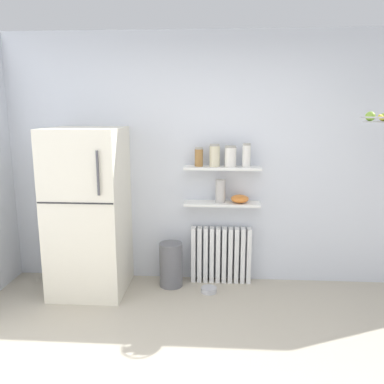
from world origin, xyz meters
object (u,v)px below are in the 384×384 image
refrigerator (89,211)px  hanging_fruit_basket (377,118)px  shelf_bowl (240,199)px  trash_bin (171,265)px  radiator (221,255)px  storage_jar_3 (246,155)px  storage_jar_0 (199,157)px  storage_jar_2 (230,156)px  vase (220,191)px  storage_jar_1 (215,155)px  pet_food_bowl (209,290)px

refrigerator → hanging_fruit_basket: 2.83m
refrigerator → hanging_fruit_basket: (2.67, -0.12, 0.93)m
refrigerator → shelf_bowl: 1.54m
trash_bin → radiator: bearing=15.3°
trash_bin → hanging_fruit_basket: hanging_fruit_basket is taller
radiator → storage_jar_3: 1.10m
radiator → storage_jar_0: size_ratio=3.26×
storage_jar_2 → vase: (-0.10, 0.00, -0.36)m
refrigerator → storage_jar_3: size_ratio=6.98×
storage_jar_2 → vase: 0.37m
storage_jar_1 → storage_jar_0: bearing=180.0°
storage_jar_3 → trash_bin: size_ratio=0.51×
refrigerator → vase: refrigerator is taller
shelf_bowl → storage_jar_1: bearing=180.0°
storage_jar_0 → storage_jar_2: (0.32, -0.00, 0.01)m
refrigerator → hanging_fruit_basket: bearing=-2.5°
vase → hanging_fruit_basket: (1.36, -0.36, 0.75)m
storage_jar_1 → storage_jar_2: 0.16m
storage_jar_1 → trash_bin: bearing=-165.6°
refrigerator → pet_food_bowl: bearing=-0.1°
refrigerator → radiator: (1.33, 0.28, -0.53)m
storage_jar_0 → storage_jar_3: (0.48, -0.00, 0.02)m
trash_bin → storage_jar_0: bearing=21.8°
radiator → vase: (-0.02, -0.03, 0.70)m
vase → pet_food_bowl: 1.01m
pet_food_bowl → refrigerator: bearing=179.9°
storage_jar_1 → shelf_bowl: bearing=-0.0°
pet_food_bowl → storage_jar_0: bearing=115.6°
storage_jar_2 → pet_food_bowl: (-0.20, -0.25, -1.34)m
storage_jar_3 → vase: (-0.26, 0.00, -0.37)m
shelf_bowl → trash_bin: bearing=-170.9°
storage_jar_2 → storage_jar_3: size_ratio=0.90×
storage_jar_1 → storage_jar_3: bearing=-0.0°
storage_jar_3 → vase: storage_jar_3 is taller
radiator → pet_food_bowl: size_ratio=3.96×
vase → hanging_fruit_basket: hanging_fruit_basket is taller
radiator → pet_food_bowl: radiator is taller
storage_jar_1 → storage_jar_3: size_ratio=0.96×
radiator → pet_food_bowl: (-0.12, -0.28, -0.27)m
refrigerator → storage_jar_3: 1.68m
storage_jar_2 → hanging_fruit_basket: hanging_fruit_basket is taller
storage_jar_2 → storage_jar_3: 0.16m
storage_jar_0 → hanging_fruit_basket: size_ratio=0.68×
refrigerator → trash_bin: (0.81, 0.13, -0.60)m
storage_jar_1 → hanging_fruit_basket: size_ratio=0.80×
radiator → storage_jar_1: storage_jar_1 is taller
refrigerator → storage_jar_2: bearing=9.9°
shelf_bowl → hanging_fruit_basket: size_ratio=0.64×
storage_jar_2 → hanging_fruit_basket: (1.26, -0.36, 0.39)m
radiator → storage_jar_0: bearing=-172.9°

